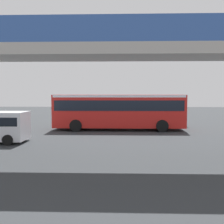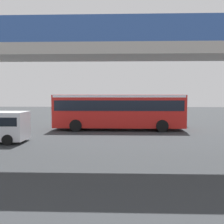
# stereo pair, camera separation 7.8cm
# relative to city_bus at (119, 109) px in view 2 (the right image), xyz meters

# --- Properties ---
(ground) EXTENTS (80.00, 80.00, 0.00)m
(ground) POSITION_rel_city_bus_xyz_m (0.21, -0.36, -1.88)
(ground) COLOR #2D3033
(city_bus) EXTENTS (11.54, 2.85, 3.15)m
(city_bus) POSITION_rel_city_bus_xyz_m (0.00, 0.00, 0.00)
(city_bus) COLOR red
(city_bus) RESTS_ON ground
(pedestrian) EXTENTS (0.38, 0.38, 1.79)m
(pedestrian) POSITION_rel_city_bus_xyz_m (5.06, -3.95, -1.00)
(pedestrian) COLOR #2D2D38
(pedestrian) RESTS_ON ground
(traffic_sign) EXTENTS (0.08, 0.60, 2.80)m
(traffic_sign) POSITION_rel_city_bus_xyz_m (-6.77, -3.13, 0.01)
(traffic_sign) COLOR slate
(traffic_sign) RESTS_ON ground
(lane_dash_leftmost) EXTENTS (2.00, 0.20, 0.01)m
(lane_dash_leftmost) POSITION_rel_city_bus_xyz_m (-3.79, -2.66, -1.88)
(lane_dash_leftmost) COLOR silver
(lane_dash_leftmost) RESTS_ON ground
(lane_dash_left) EXTENTS (2.00, 0.20, 0.01)m
(lane_dash_left) POSITION_rel_city_bus_xyz_m (0.21, -2.66, -1.88)
(lane_dash_left) COLOR silver
(lane_dash_left) RESTS_ON ground
(lane_dash_centre) EXTENTS (2.00, 0.20, 0.01)m
(lane_dash_centre) POSITION_rel_city_bus_xyz_m (4.21, -2.66, -1.88)
(lane_dash_centre) COLOR silver
(lane_dash_centre) RESTS_ON ground
(pedestrian_overpass) EXTENTS (28.31, 2.60, 6.49)m
(pedestrian_overpass) POSITION_rel_city_bus_xyz_m (0.21, 11.24, 2.91)
(pedestrian_overpass) COLOR #B2ADA5
(pedestrian_overpass) RESTS_ON ground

